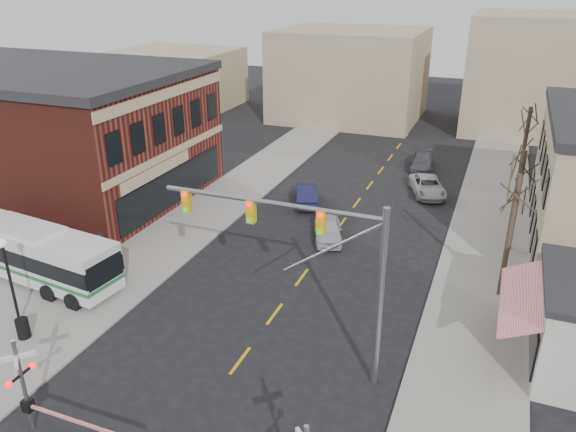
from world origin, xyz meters
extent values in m
plane|color=black|center=(0.00, 0.00, 0.00)|extent=(160.00, 160.00, 0.00)
cube|color=gray|center=(-9.50, 20.00, 0.06)|extent=(5.00, 60.00, 0.12)
cube|color=gray|center=(9.50, 20.00, 0.06)|extent=(5.00, 60.00, 0.12)
cube|color=maroon|center=(-27.00, 16.00, 4.50)|extent=(30.00, 15.00, 9.00)
cube|color=tan|center=(-11.95, 16.00, 4.30)|extent=(0.10, 15.00, 0.50)
cube|color=tan|center=(-11.95, 16.00, 8.40)|extent=(0.10, 15.00, 0.70)
cube|color=black|center=(-11.95, 16.00, 1.80)|extent=(0.08, 13.00, 2.60)
cube|color=red|center=(11.20, 7.00, 3.00)|extent=(1.68, 6.00, 0.87)
cylinder|color=#382B21|center=(10.50, 12.00, 3.50)|extent=(0.28, 0.28, 6.75)
cylinder|color=#382B21|center=(10.80, 18.00, 3.27)|extent=(0.28, 0.28, 6.30)
cylinder|color=#382B21|center=(11.00, 26.00, 3.72)|extent=(0.28, 0.28, 7.20)
cube|color=silver|center=(-14.26, 4.37, 1.76)|extent=(12.11, 3.94, 2.62)
cube|color=black|center=(-14.26, 4.37, 1.93)|extent=(12.15, 3.99, 0.89)
cube|color=#236937|center=(-14.26, 4.37, 1.14)|extent=(12.15, 3.99, 0.20)
cylinder|color=black|center=(-14.26, 4.37, 0.50)|extent=(1.28, 2.67, 0.99)
cylinder|color=gray|center=(5.87, 2.79, 4.00)|extent=(0.28, 0.28, 8.00)
cylinder|color=gray|center=(1.18, 2.79, 7.50)|extent=(9.39, 0.20, 0.20)
cube|color=gold|center=(3.37, 2.79, 7.00)|extent=(0.35, 0.30, 1.00)
cube|color=gold|center=(0.37, 2.79, 7.00)|extent=(0.35, 0.30, 1.00)
cube|color=gold|center=(-2.63, 2.79, 7.00)|extent=(0.35, 0.30, 1.00)
cylinder|color=gray|center=(-5.58, -4.49, 2.00)|extent=(0.16, 0.16, 4.00)
cube|color=silver|center=(-5.58, -4.49, 3.30)|extent=(1.00, 1.00, 0.18)
cube|color=silver|center=(-5.58, -4.49, 3.30)|extent=(1.00, 1.00, 0.18)
sphere|color=#FF0C0C|center=(-5.58, -5.04, 2.50)|extent=(0.26, 0.26, 0.26)
sphere|color=#FF0C0C|center=(-5.58, -3.94, 2.50)|extent=(0.26, 0.26, 0.26)
cube|color=black|center=(-5.58, -4.49, 1.10)|extent=(0.35, 0.35, 0.50)
cube|color=#FF0C0C|center=(-2.98, -4.49, 1.10)|extent=(5.00, 0.10, 0.10)
cylinder|color=black|center=(-11.26, 0.55, 2.24)|extent=(0.14, 0.14, 4.23)
sphere|color=silver|center=(-11.26, 0.55, 4.50)|extent=(0.44, 0.44, 0.44)
cylinder|color=black|center=(-10.16, -0.25, 0.61)|extent=(0.60, 0.60, 0.99)
imported|color=#B7B7BC|center=(-0.16, 15.31, 0.72)|extent=(3.04, 4.54, 1.44)
imported|color=#161838|center=(-3.48, 20.51, 0.74)|extent=(3.09, 4.74, 1.48)
imported|color=#B3B3B3|center=(4.61, 25.71, 0.67)|extent=(3.75, 5.28, 1.34)
imported|color=#46454B|center=(3.25, 31.56, 0.67)|extent=(2.43, 4.83, 1.35)
imported|color=#514241|center=(-9.94, 4.47, 1.08)|extent=(0.63, 0.80, 1.92)
imported|color=#36425E|center=(-11.39, 7.15, 1.06)|extent=(1.13, 1.15, 1.87)
camera|label=1|loc=(9.41, -16.13, 15.92)|focal=35.00mm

